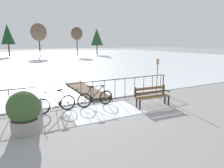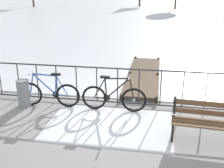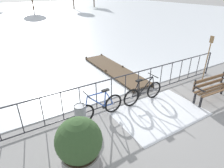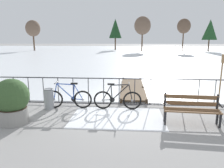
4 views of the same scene
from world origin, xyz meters
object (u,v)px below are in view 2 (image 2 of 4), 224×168
object	(u,v)px
park_bench	(211,119)
trash_bin	(24,93)
bicycle_near_railing	(114,97)
bicycle_second	(49,93)

from	to	relation	value
park_bench	trash_bin	size ratio (longest dim) A/B	2.23
park_bench	trash_bin	world-z (taller)	park_bench
trash_bin	park_bench	bearing A→B (deg)	-12.52
park_bench	trash_bin	distance (m)	4.82
bicycle_near_railing	park_bench	distance (m)	2.53
park_bench	trash_bin	bearing A→B (deg)	167.48
bicycle_near_railing	trash_bin	bearing A→B (deg)	-177.45
trash_bin	bicycle_second	bearing A→B (deg)	8.16
bicycle_near_railing	bicycle_second	distance (m)	1.77
bicycle_second	trash_bin	world-z (taller)	bicycle_second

